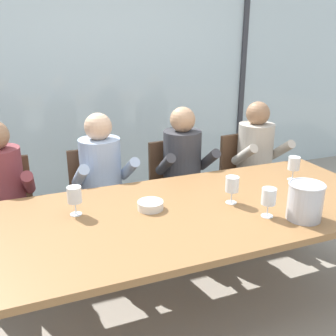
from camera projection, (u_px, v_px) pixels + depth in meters
The scene contains 19 objects.
ground at pixel (142, 238), 3.40m from camera, with size 14.00×14.00×0.00m, color #9E9384.
window_glass_panel at pixel (103, 77), 4.11m from camera, with size 7.81×0.03×2.60m, color silver.
window_mullion_right at pixel (242, 72), 4.70m from camera, with size 0.06×0.06×2.60m, color #38383D.
hillside_vineyard at pixel (64, 78), 7.49m from camera, with size 13.81×2.40×1.87m, color #477A38.
dining_table at pixel (189, 218), 2.30m from camera, with size 2.61×1.10×0.73m.
chair_near_curtain at pixel (5, 208), 2.83m from camera, with size 0.45×0.45×0.86m.
chair_left_of_center at pixel (98, 195), 3.07m from camera, with size 0.44×0.44×0.86m.
chair_center at pixel (176, 183), 3.33m from camera, with size 0.48×0.48×0.86m.
chair_right_of_center at pixel (245, 174), 3.55m from camera, with size 0.49×0.49×0.86m.
person_maroon_top at pixel (1, 194), 2.65m from camera, with size 0.47×0.62×1.18m.
person_pale_blue_shirt at pixel (104, 180), 2.91m from camera, with size 0.48×0.63×1.18m.
person_charcoal_jacket at pixel (185, 169), 3.14m from camera, with size 0.47×0.62×1.18m.
person_beige_jumper at pixel (259, 159), 3.40m from camera, with size 0.46×0.61×1.18m.
ice_bucket_primary at pixel (305, 201), 2.13m from camera, with size 0.20×0.20×0.22m.
tasting_bowl at pixel (150, 205), 2.27m from camera, with size 0.16×0.16×0.05m, color silver.
wine_glass_near_bucket at pixel (269, 197), 2.15m from camera, with size 0.08×0.08×0.17m.
wine_glass_center_pour at pixel (232, 185), 2.33m from camera, with size 0.08×0.08×0.17m.
wine_glass_by_right_taster at pixel (294, 164), 2.71m from camera, with size 0.08×0.08×0.17m.
wine_glass_spare_empty at pixel (74, 196), 2.17m from camera, with size 0.08×0.08×0.17m.
Camera 1 is at (-0.88, -1.88, 1.72)m, focal length 40.31 mm.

